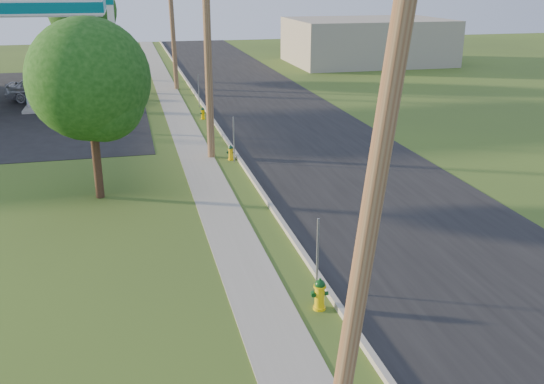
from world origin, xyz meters
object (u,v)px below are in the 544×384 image
object	(u,v)px
utility_pole_mid	(208,43)
utility_pole_far	(172,20)
price_pylon	(112,24)
hydrant_mid	(231,153)
car_silver	(46,88)
utility_pole_near	(376,176)
fuel_pump_se	(42,86)
fuel_pump_ne	(35,97)
hydrant_far	(203,113)
tree_verge	(92,85)
tree_lot	(84,13)
hydrant_near	(320,294)

from	to	relation	value
utility_pole_mid	utility_pole_far	size ratio (longest dim) A/B	1.03
price_pylon	hydrant_mid	distance (m)	9.25
car_silver	utility_pole_mid	bearing A→B (deg)	-136.37
utility_pole_far	car_silver	world-z (taller)	utility_pole_far
utility_pole_far	car_silver	distance (m)	9.72
utility_pole_near	utility_pole_far	bearing A→B (deg)	90.00
price_pylon	car_silver	world-z (taller)	price_pylon
fuel_pump_se	utility_pole_far	bearing A→B (deg)	6.41
fuel_pump_ne	car_silver	size ratio (longest dim) A/B	0.66
utility_pole_mid	hydrant_far	size ratio (longest dim) A/B	14.37
tree_verge	tree_lot	world-z (taller)	tree_lot
fuel_pump_ne	price_pylon	world-z (taller)	price_pylon
utility_pole_mid	fuel_pump_se	xyz separation A→B (m)	(-8.90, 17.00, -4.23)
utility_pole_mid	hydrant_near	size ratio (longest dim) A/B	11.96
fuel_pump_ne	tree_lot	xyz separation A→B (m)	(2.74, 11.11, 4.31)
utility_pole_mid	hydrant_far	bearing A→B (deg)	85.34
utility_pole_near	hydrant_mid	distance (m)	17.94
hydrant_mid	car_silver	distance (m)	18.56
price_pylon	hydrant_far	distance (m)	7.19
utility_pole_near	hydrant_far	size ratio (longest dim) A/B	13.91
fuel_pump_ne	utility_pole_near	bearing A→B (deg)	-73.98
hydrant_far	hydrant_near	bearing A→B (deg)	-89.94
tree_lot	hydrant_mid	bearing A→B (deg)	-74.37
utility_pole_near	hydrant_near	bearing A→B (deg)	81.47
utility_pole_near	price_pylon	distance (m)	23.83
hydrant_near	utility_pole_near	bearing A→B (deg)	-98.53
utility_pole_far	hydrant_far	world-z (taller)	utility_pole_far
tree_verge	price_pylon	bearing A→B (deg)	86.05
fuel_pump_se	hydrant_mid	xyz separation A→B (m)	(9.66, -17.64, -0.39)
price_pylon	utility_pole_near	bearing A→B (deg)	-80.58
tree_verge	hydrant_mid	xyz separation A→B (m)	(5.34, 3.67, -3.77)
utility_pole_far	hydrant_mid	xyz separation A→B (m)	(0.76, -18.64, -4.47)
utility_pole_mid	tree_lot	world-z (taller)	utility_pole_mid
hydrant_near	hydrant_mid	world-z (taller)	hydrant_near
hydrant_near	hydrant_far	size ratio (longest dim) A/B	1.20
utility_pole_mid	hydrant_mid	size ratio (longest dim) A/B	14.49
fuel_pump_se	tree_verge	xyz separation A→B (m)	(4.32, -21.31, 3.38)
car_silver	fuel_pump_se	bearing A→B (deg)	29.56
hydrant_near	hydrant_mid	distance (m)	13.00
utility_pole_far	car_silver	xyz separation A→B (m)	(-8.49, -2.56, -3.98)
fuel_pump_se	tree_verge	size ratio (longest dim) A/B	0.50
utility_pole_far	utility_pole_near	bearing A→B (deg)	-90.00
price_pylon	hydrant_far	world-z (taller)	price_pylon
fuel_pump_ne	tree_verge	xyz separation A→B (m)	(4.32, -17.31, 3.38)
fuel_pump_ne	tree_lot	world-z (taller)	tree_lot
utility_pole_near	fuel_pump_se	bearing A→B (deg)	104.27
utility_pole_near	tree_verge	distance (m)	14.45
utility_pole_near	tree_verge	xyz separation A→B (m)	(-4.58, 13.69, -0.70)
fuel_pump_se	hydrant_mid	bearing A→B (deg)	-61.28
utility_pole_mid	hydrant_far	xyz separation A→B (m)	(0.63, 7.76, -4.62)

